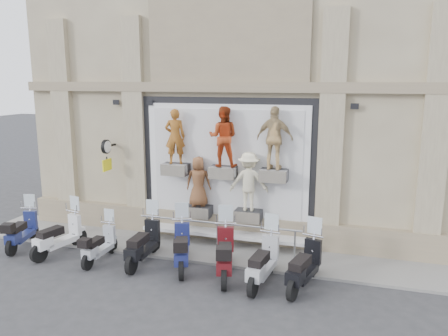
{
  "coord_description": "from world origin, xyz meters",
  "views": [
    {
      "loc": [
        3.77,
        -9.74,
        5.07
      ],
      "look_at": [
        0.24,
        1.9,
        2.6
      ],
      "focal_mm": 35.0,
      "sensor_mm": 36.0,
      "label": 1
    }
  ],
  "objects_px": {
    "scooter_a": "(21,223)",
    "scooter_f": "(225,245)",
    "scooter_h": "(305,256)",
    "scooter_b": "(59,228)",
    "scooter_e": "(182,239)",
    "clock_sign_bracket": "(107,151)",
    "scooter_g": "(263,253)",
    "scooter_c": "(99,238)",
    "scooter_d": "(143,235)",
    "guard_rail": "(217,237)"
  },
  "relations": [
    {
      "from": "scooter_b",
      "to": "scooter_e",
      "type": "distance_m",
      "value": 3.83
    },
    {
      "from": "scooter_a",
      "to": "scooter_e",
      "type": "height_order",
      "value": "scooter_e"
    },
    {
      "from": "scooter_b",
      "to": "scooter_f",
      "type": "bearing_deg",
      "value": 12.6
    },
    {
      "from": "scooter_d",
      "to": "scooter_f",
      "type": "relative_size",
      "value": 0.96
    },
    {
      "from": "scooter_a",
      "to": "clock_sign_bracket",
      "type": "bearing_deg",
      "value": 29.14
    },
    {
      "from": "scooter_a",
      "to": "scooter_g",
      "type": "distance_m",
      "value": 7.59
    },
    {
      "from": "scooter_b",
      "to": "scooter_h",
      "type": "distance_m",
      "value": 7.17
    },
    {
      "from": "scooter_e",
      "to": "guard_rail",
      "type": "bearing_deg",
      "value": 45.54
    },
    {
      "from": "scooter_a",
      "to": "scooter_d",
      "type": "distance_m",
      "value": 4.12
    },
    {
      "from": "scooter_c",
      "to": "scooter_e",
      "type": "relative_size",
      "value": 0.83
    },
    {
      "from": "scooter_a",
      "to": "scooter_d",
      "type": "bearing_deg",
      "value": -14.12
    },
    {
      "from": "scooter_c",
      "to": "scooter_a",
      "type": "bearing_deg",
      "value": 175.58
    },
    {
      "from": "scooter_a",
      "to": "scooter_e",
      "type": "relative_size",
      "value": 0.91
    },
    {
      "from": "scooter_f",
      "to": "scooter_h",
      "type": "bearing_deg",
      "value": -17.0
    },
    {
      "from": "clock_sign_bracket",
      "to": "scooter_f",
      "type": "relative_size",
      "value": 0.48
    },
    {
      "from": "scooter_e",
      "to": "scooter_f",
      "type": "height_order",
      "value": "scooter_f"
    },
    {
      "from": "scooter_c",
      "to": "scooter_d",
      "type": "height_order",
      "value": "scooter_d"
    },
    {
      "from": "guard_rail",
      "to": "scooter_f",
      "type": "bearing_deg",
      "value": -65.42
    },
    {
      "from": "guard_rail",
      "to": "scooter_e",
      "type": "bearing_deg",
      "value": -113.56
    },
    {
      "from": "guard_rail",
      "to": "scooter_e",
      "type": "height_order",
      "value": "scooter_e"
    },
    {
      "from": "clock_sign_bracket",
      "to": "scooter_a",
      "type": "relative_size",
      "value": 0.55
    },
    {
      "from": "clock_sign_bracket",
      "to": "scooter_c",
      "type": "distance_m",
      "value": 3.1
    },
    {
      "from": "guard_rail",
      "to": "scooter_c",
      "type": "relative_size",
      "value": 2.98
    },
    {
      "from": "scooter_d",
      "to": "scooter_g",
      "type": "xyz_separation_m",
      "value": [
        3.47,
        -0.29,
        -0.0
      ]
    },
    {
      "from": "scooter_a",
      "to": "scooter_h",
      "type": "xyz_separation_m",
      "value": [
        8.6,
        -0.2,
        0.06
      ]
    },
    {
      "from": "scooter_a",
      "to": "scooter_f",
      "type": "relative_size",
      "value": 0.88
    },
    {
      "from": "clock_sign_bracket",
      "to": "scooter_h",
      "type": "xyz_separation_m",
      "value": [
        6.65,
        -2.04,
        -1.98
      ]
    },
    {
      "from": "scooter_f",
      "to": "clock_sign_bracket",
      "type": "bearing_deg",
      "value": 141.53
    },
    {
      "from": "scooter_e",
      "to": "scooter_f",
      "type": "distance_m",
      "value": 1.29
    },
    {
      "from": "scooter_a",
      "to": "scooter_g",
      "type": "xyz_separation_m",
      "value": [
        7.58,
        -0.28,
        0.07
      ]
    },
    {
      "from": "clock_sign_bracket",
      "to": "scooter_g",
      "type": "relative_size",
      "value": 0.5
    },
    {
      "from": "scooter_c",
      "to": "scooter_h",
      "type": "relative_size",
      "value": 0.84
    },
    {
      "from": "scooter_a",
      "to": "scooter_b",
      "type": "relative_size",
      "value": 0.94
    },
    {
      "from": "scooter_a",
      "to": "scooter_d",
      "type": "relative_size",
      "value": 0.91
    },
    {
      "from": "guard_rail",
      "to": "scooter_h",
      "type": "distance_m",
      "value": 3.19
    },
    {
      "from": "scooter_f",
      "to": "scooter_h",
      "type": "relative_size",
      "value": 1.05
    },
    {
      "from": "scooter_c",
      "to": "scooter_f",
      "type": "distance_m",
      "value": 3.68
    },
    {
      "from": "scooter_c",
      "to": "scooter_f",
      "type": "bearing_deg",
      "value": 1.8
    },
    {
      "from": "scooter_b",
      "to": "scooter_d",
      "type": "distance_m",
      "value": 2.68
    },
    {
      "from": "guard_rail",
      "to": "clock_sign_bracket",
      "type": "bearing_deg",
      "value": 173.16
    },
    {
      "from": "guard_rail",
      "to": "scooter_a",
      "type": "bearing_deg",
      "value": -166.81
    },
    {
      "from": "scooter_d",
      "to": "scooter_h",
      "type": "relative_size",
      "value": 1.01
    },
    {
      "from": "scooter_a",
      "to": "scooter_f",
      "type": "bearing_deg",
      "value": -15.36
    },
    {
      "from": "scooter_a",
      "to": "scooter_f",
      "type": "distance_m",
      "value": 6.54
    },
    {
      "from": "clock_sign_bracket",
      "to": "scooter_a",
      "type": "bearing_deg",
      "value": -136.71
    },
    {
      "from": "scooter_b",
      "to": "scooter_g",
      "type": "distance_m",
      "value": 6.15
    },
    {
      "from": "scooter_g",
      "to": "clock_sign_bracket",
      "type": "bearing_deg",
      "value": 165.73
    },
    {
      "from": "scooter_c",
      "to": "scooter_d",
      "type": "xyz_separation_m",
      "value": [
        1.25,
        0.24,
        0.14
      ]
    },
    {
      "from": "guard_rail",
      "to": "scooter_c",
      "type": "height_order",
      "value": "scooter_c"
    },
    {
      "from": "scooter_a",
      "to": "scooter_f",
      "type": "height_order",
      "value": "scooter_f"
    }
  ]
}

